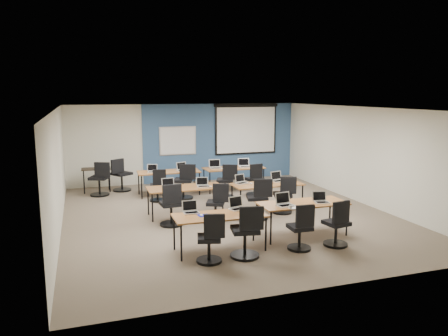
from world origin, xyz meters
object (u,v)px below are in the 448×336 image
object	(u,v)px
task_chair_3	(337,227)
laptop_9	(182,169)
laptop_4	(169,186)
laptop_8	(153,170)
training_table_front_left	(220,217)
task_chair_11	(255,182)
task_chair_10	(226,184)
laptop_2	(285,202)
task_chair_9	(184,184)
task_chair_4	(171,208)
laptop_1	(237,206)
laptop_3	(321,200)
spare_chair_b	(100,182)
training_table_back_right	(234,169)
laptop_10	(215,166)
task_chair_0	(210,242)
task_chair_7	(284,198)
laptop_11	(245,165)
training_table_mid_right	(267,185)
task_chair_6	(259,202)
task_chair_8	(158,188)
laptop_5	(203,184)
task_chair_5	(217,206)
task_chair_1	(246,236)
laptop_0	(191,210)
training_table_mid_left	(185,189)
task_chair_2	(301,231)
whiteboard	(178,141)
spare_chair_a	(121,177)
projector_screen	(246,126)
training_table_front_right	(303,205)
utility_table	(96,171)

from	to	relation	value
task_chair_3	laptop_9	distance (m)	5.87
laptop_4	laptop_8	size ratio (longest dim) A/B	1.04
training_table_front_left	task_chair_11	size ratio (longest dim) A/B	1.83
task_chair_10	laptop_2	bearing A→B (deg)	-67.62
task_chair_10	task_chair_9	bearing A→B (deg)	-169.69
task_chair_4	laptop_1	bearing A→B (deg)	-60.69
task_chair_3	task_chair_10	distance (m)	4.70
laptop_3	spare_chair_b	xyz separation A→B (m)	(-4.40, 5.33, -0.35)
laptop_9	spare_chair_b	xyz separation A→B (m)	(-2.41, 0.55, -0.36)
training_table_back_right	laptop_10	size ratio (longest dim) A/B	5.32
laptop_1	task_chair_0	bearing A→B (deg)	-150.53
laptop_1	task_chair_7	distance (m)	2.63
training_table_front_left	laptop_11	xyz separation A→B (m)	(2.46, 5.04, 0.11)
task_chair_4	laptop_10	world-z (taller)	task_chair_4
laptop_2	training_table_mid_right	bearing A→B (deg)	66.54
task_chair_4	task_chair_6	distance (m)	2.15
task_chair_3	task_chair_8	world-z (taller)	task_chair_3
laptop_5	task_chair_5	world-z (taller)	laptop_5
task_chair_1	task_chair_11	size ratio (longest dim) A/B	1.04
task_chair_3	laptop_5	world-z (taller)	task_chair_3
laptop_0	task_chair_7	distance (m)	3.39
task_chair_3	training_table_mid_left	bearing A→B (deg)	117.32
task_chair_10	laptop_9	bearing A→B (deg)	163.32
training_table_back_right	laptop_2	size ratio (longest dim) A/B	5.38
laptop_8	laptop_11	bearing A→B (deg)	17.39
task_chair_2	laptop_9	distance (m)	5.63
whiteboard	spare_chair_a	size ratio (longest dim) A/B	1.22
laptop_1	task_chair_11	distance (m)	4.34
laptop_4	training_table_front_left	bearing A→B (deg)	-84.78
task_chair_0	spare_chair_a	xyz separation A→B (m)	(-1.00, 6.57, 0.05)
laptop_2	task_chair_9	bearing A→B (deg)	97.55
task_chair_1	laptop_11	world-z (taller)	task_chair_1
task_chair_6	task_chair_7	xyz separation A→B (m)	(0.82, 0.28, -0.02)
task_chair_4	laptop_5	world-z (taller)	task_chair_4
spare_chair_a	training_table_mid_right	bearing A→B (deg)	-80.18
task_chair_2	task_chair_10	xyz separation A→B (m)	(-0.01, 4.59, 0.03)
spare_chair_b	projector_screen	bearing A→B (deg)	37.13
laptop_4	task_chair_6	size ratio (longest dim) A/B	0.31
task_chair_5	laptop_5	bearing A→B (deg)	125.26
training_table_front_right	task_chair_3	world-z (taller)	task_chair_3
laptop_3	task_chair_5	size ratio (longest dim) A/B	0.32
laptop_10	laptop_4	bearing A→B (deg)	-120.93
laptop_10	utility_table	distance (m)	3.74
laptop_1	task_chair_5	size ratio (longest dim) A/B	0.34
whiteboard	spare_chair_b	bearing A→B (deg)	-155.22
laptop_8	laptop_9	distance (m)	0.89
task_chair_2	training_table_mid_left	bearing A→B (deg)	118.38
task_chair_11	task_chair_9	bearing A→B (deg)	165.08
training_table_back_right	spare_chair_b	xyz separation A→B (m)	(-4.10, 0.51, -0.25)
task_chair_3	task_chair_6	distance (m)	2.41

